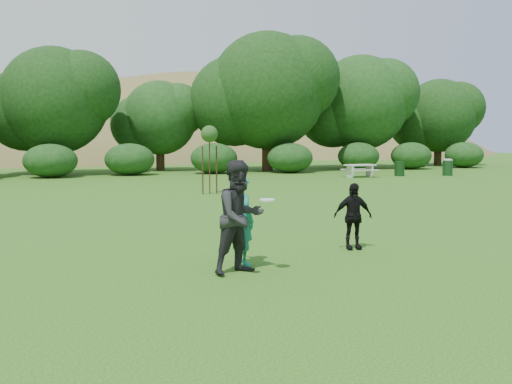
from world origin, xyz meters
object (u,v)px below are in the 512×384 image
at_px(player_black, 353,216).
at_px(player_grey, 240,217).
at_px(picnic_table, 360,168).
at_px(trash_can_lidded, 448,167).
at_px(player_teal, 242,220).
at_px(sapling, 209,136).
at_px(trash_can_near, 399,169).

bearing_deg(player_black, player_grey, -146.85).
xyz_separation_m(player_black, picnic_table, (11.31, 18.97, -0.19)).
relative_size(player_black, picnic_table, 0.79).
relative_size(player_grey, trash_can_lidded, 1.89).
bearing_deg(trash_can_lidded, player_teal, -136.26).
relative_size(sapling, picnic_table, 1.58).
xyz_separation_m(sapling, picnic_table, (10.99, 6.52, -1.90)).
xyz_separation_m(player_grey, sapling, (3.23, 13.66, 1.43)).
xyz_separation_m(player_grey, trash_can_near, (17.02, 20.26, -0.54)).
height_order(player_teal, player_black, player_teal).
relative_size(trash_can_near, sapling, 0.32).
height_order(sapling, picnic_table, sapling).
xyz_separation_m(player_teal, player_grey, (-0.25, -0.63, 0.15)).
bearing_deg(sapling, player_black, -91.43).
bearing_deg(player_grey, trash_can_near, 32.48).
bearing_deg(player_black, sapling, 99.12).
xyz_separation_m(player_grey, player_black, (2.92, 1.21, -0.28)).
height_order(player_grey, trash_can_lidded, player_grey).
relative_size(sapling, trash_can_lidded, 2.71).
height_order(trash_can_near, picnic_table, trash_can_near).
bearing_deg(player_grey, player_teal, 50.83).
xyz_separation_m(player_grey, trash_can_lidded, (19.99, 19.51, -0.45)).
distance_m(player_black, trash_can_near, 23.70).
bearing_deg(player_teal, sapling, -26.57).
distance_m(sapling, picnic_table, 12.92).
bearing_deg(player_grey, trash_can_lidded, 26.83).
bearing_deg(picnic_table, player_black, -120.80).
bearing_deg(player_teal, trash_can_near, -54.20).
xyz_separation_m(sapling, trash_can_lidded, (16.76, 5.85, -1.88)).
bearing_deg(player_black, player_teal, -157.01).
distance_m(player_grey, trash_can_near, 26.47).
bearing_deg(trash_can_lidded, player_grey, -135.69).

